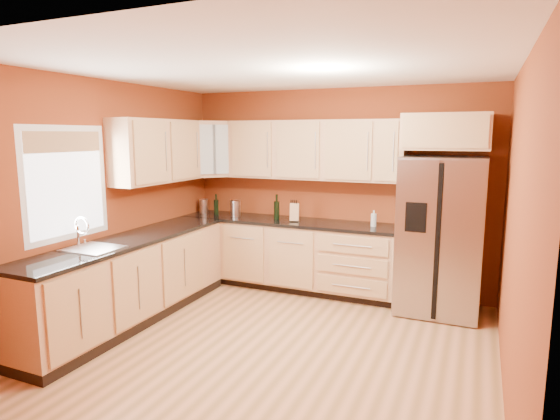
{
  "coord_description": "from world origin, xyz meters",
  "views": [
    {
      "loc": [
        1.73,
        -3.85,
        2.02
      ],
      "look_at": [
        -0.31,
        0.9,
        1.18
      ],
      "focal_mm": 30.0,
      "sensor_mm": 36.0,
      "label": 1
    }
  ],
  "objects_px": {
    "refrigerator": "(440,236)",
    "canister_left": "(235,208)",
    "soap_dispenser": "(374,218)",
    "wine_bottle_a": "(216,205)",
    "knife_block": "(295,212)"
  },
  "relations": [
    {
      "from": "refrigerator",
      "to": "soap_dispenser",
      "type": "bearing_deg",
      "value": 173.93
    },
    {
      "from": "refrigerator",
      "to": "wine_bottle_a",
      "type": "relative_size",
      "value": 6.12
    },
    {
      "from": "wine_bottle_a",
      "to": "knife_block",
      "type": "xyz_separation_m",
      "value": [
        1.16,
        0.0,
        -0.03
      ]
    },
    {
      "from": "knife_block",
      "to": "soap_dispenser",
      "type": "xyz_separation_m",
      "value": [
        1.01,
        0.05,
        -0.02
      ]
    },
    {
      "from": "refrigerator",
      "to": "wine_bottle_a",
      "type": "height_order",
      "value": "refrigerator"
    },
    {
      "from": "canister_left",
      "to": "refrigerator",
      "type": "bearing_deg",
      "value": -1.06
    },
    {
      "from": "refrigerator",
      "to": "canister_left",
      "type": "xyz_separation_m",
      "value": [
        -2.66,
        0.05,
        0.14
      ]
    },
    {
      "from": "canister_left",
      "to": "soap_dispenser",
      "type": "relative_size",
      "value": 1.1
    },
    {
      "from": "wine_bottle_a",
      "to": "soap_dispenser",
      "type": "bearing_deg",
      "value": 1.25
    },
    {
      "from": "refrigerator",
      "to": "soap_dispenser",
      "type": "height_order",
      "value": "refrigerator"
    },
    {
      "from": "canister_left",
      "to": "knife_block",
      "type": "xyz_separation_m",
      "value": [
        0.87,
        -0.01,
        0.01
      ]
    },
    {
      "from": "refrigerator",
      "to": "soap_dispenser",
      "type": "distance_m",
      "value": 0.79
    },
    {
      "from": "refrigerator",
      "to": "canister_left",
      "type": "bearing_deg",
      "value": 178.94
    },
    {
      "from": "knife_block",
      "to": "soap_dispenser",
      "type": "height_order",
      "value": "knife_block"
    },
    {
      "from": "refrigerator",
      "to": "soap_dispenser",
      "type": "xyz_separation_m",
      "value": [
        -0.78,
        0.08,
        0.13
      ]
    }
  ]
}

